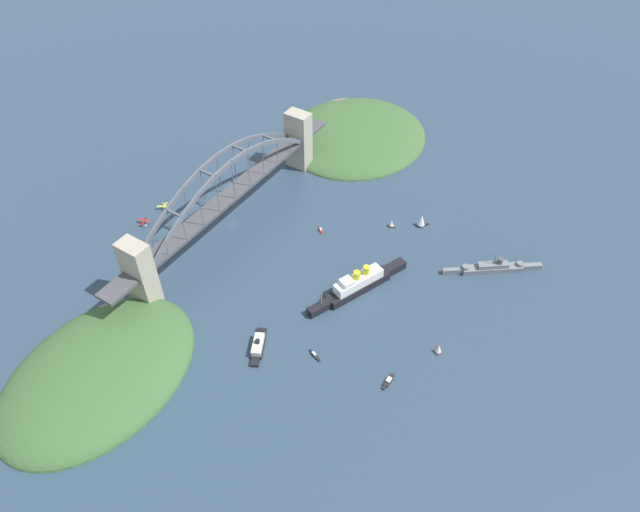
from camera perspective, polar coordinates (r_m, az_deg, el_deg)
ground_plane at (r=458.91m, az=-8.47°, el=3.12°), size 1400.00×1400.00×0.00m
harbor_arch_bridge at (r=441.56m, az=-8.83°, el=5.76°), size 243.48×19.78×61.84m
headland_west_shore at (r=552.29m, az=3.34°, el=11.58°), size 137.67×125.83×22.42m
headland_east_shore at (r=387.34m, az=-20.57°, el=-10.50°), size 132.93×96.73×27.67m
ocean_liner at (r=401.59m, az=3.76°, el=-2.73°), size 78.19×36.13×18.99m
naval_cruiser at (r=433.09m, az=16.43°, el=-1.08°), size 46.14×58.73×17.30m
harbor_ferry_steamer at (r=374.10m, az=-6.02°, el=-8.61°), size 28.47×18.30×8.01m
seaplane_taxiing_near_bridge at (r=481.98m, az=-14.81°, el=4.65°), size 9.37×10.28×4.95m
seaplane_second_in_formation at (r=472.22m, az=-16.68°, el=3.18°), size 8.02×10.21×4.88m
small_boat_0 at (r=447.52m, az=0.06°, el=2.56°), size 6.49×6.75×2.31m
small_boat_1 at (r=452.70m, az=6.94°, el=3.17°), size 4.11×6.99×6.90m
small_boat_2 at (r=369.89m, az=-0.53°, el=-9.56°), size 5.08×10.40×2.16m
small_boat_3 at (r=376.47m, az=11.42°, el=-8.78°), size 6.77×5.24×7.75m
small_boat_4 at (r=455.29m, az=9.80°, el=3.44°), size 9.45×9.37×11.90m
small_boat_5 at (r=361.42m, az=6.63°, el=-11.94°), size 12.64×3.33×2.13m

